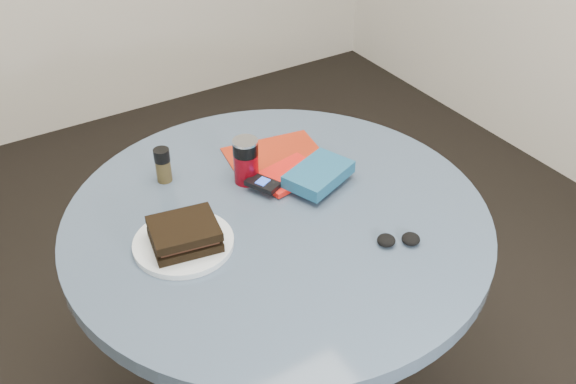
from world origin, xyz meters
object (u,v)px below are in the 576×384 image
sandwich (184,234)px  red_book (288,175)px  table (278,265)px  plate (184,243)px  magazine (275,156)px  mp3_player (263,184)px  soda_can (246,161)px  novel (319,174)px  pepper_grinder (163,165)px  headphones (399,240)px

sandwich → red_book: size_ratio=1.00×
table → plate: (-0.23, 0.01, 0.17)m
magazine → mp3_player: (-0.11, -0.12, 0.02)m
soda_can → novel: 0.18m
plate → magazine: plate is taller
magazine → soda_can: bearing=-145.9°
table → sandwich: bearing=180.0°
red_book → plate: bearing=-174.2°
soda_can → pepper_grinder: (-0.17, 0.11, -0.01)m
sandwich → headphones: bearing=-30.1°
magazine → plate: bearing=-141.7°
sandwich → red_book: sandwich is taller
headphones → sandwich: bearing=149.9°
red_book → mp3_player: bearing=-179.4°
plate → magazine: (0.35, 0.20, -0.00)m
table → sandwich: (-0.23, 0.00, 0.20)m
magazine → headphones: 0.45m
mp3_player → magazine: bearing=48.0°
plate → sandwich: sandwich is taller
sandwich → red_book: (0.33, 0.11, -0.03)m
novel → headphones: size_ratio=1.59×
pepper_grinder → magazine: size_ratio=0.37×
headphones → table: bearing=126.2°
soda_can → novel: bearing=-38.5°
sandwich → pepper_grinder: bearing=76.8°
plate → soda_can: soda_can is taller
red_book → headphones: size_ratio=1.54×
table → plate: bearing=177.6°
soda_can → magazine: (0.12, 0.05, -0.06)m
soda_can → headphones: 0.42m
soda_can → magazine: 0.14m
mp3_player → soda_can: bearing=99.7°
plate → novel: size_ratio=1.33×
mp3_player → novel: bearing=-20.6°
pepper_grinder → headphones: 0.60m
magazine → mp3_player: 0.16m
novel → mp3_player: 0.14m
sandwich → pepper_grinder: 0.27m
pepper_grinder → magazine: pepper_grinder is taller
mp3_player → headphones: mp3_player is taller
novel → sandwich: bearing=165.3°
red_book → headphones: bearing=-88.4°
table → magazine: bearing=60.1°
novel → soda_can: bearing=120.6°
soda_can → novel: soda_can is taller
novel → magazine: bearing=77.3°
red_book → headphones: (0.07, -0.34, 0.00)m
pepper_grinder → red_book: (0.27, -0.16, -0.04)m
soda_can → novel: size_ratio=0.71×
table → pepper_grinder: bearing=122.9°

